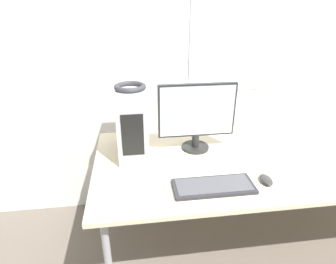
{
  "coord_description": "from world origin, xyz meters",
  "views": [
    {
      "loc": [
        -0.97,
        -0.99,
        1.63
      ],
      "look_at": [
        -0.77,
        0.47,
        0.94
      ],
      "focal_mm": 30.0,
      "sensor_mm": 36.0,
      "label": 1
    }
  ],
  "objects_px": {
    "pc_tower": "(132,122)",
    "monitor_main": "(197,115)",
    "keyboard": "(213,186)",
    "mouse": "(266,180)",
    "headphones": "(130,87)",
    "cell_phone": "(103,173)"
  },
  "relations": [
    {
      "from": "pc_tower",
      "to": "monitor_main",
      "type": "bearing_deg",
      "value": -1.26
    },
    {
      "from": "monitor_main",
      "to": "keyboard",
      "type": "distance_m",
      "value": 0.5
    },
    {
      "from": "mouse",
      "to": "monitor_main",
      "type": "bearing_deg",
      "value": 124.66
    },
    {
      "from": "headphones",
      "to": "keyboard",
      "type": "relative_size",
      "value": 0.44
    },
    {
      "from": "headphones",
      "to": "mouse",
      "type": "distance_m",
      "value": 0.93
    },
    {
      "from": "keyboard",
      "to": "mouse",
      "type": "xyz_separation_m",
      "value": [
        0.3,
        0.01,
        0.0
      ]
    },
    {
      "from": "mouse",
      "to": "keyboard",
      "type": "bearing_deg",
      "value": -177.42
    },
    {
      "from": "pc_tower",
      "to": "headphones",
      "type": "distance_m",
      "value": 0.23
    },
    {
      "from": "headphones",
      "to": "monitor_main",
      "type": "relative_size",
      "value": 0.38
    },
    {
      "from": "keyboard",
      "to": "cell_phone",
      "type": "bearing_deg",
      "value": 159.66
    },
    {
      "from": "keyboard",
      "to": "cell_phone",
      "type": "height_order",
      "value": "keyboard"
    },
    {
      "from": "keyboard",
      "to": "cell_phone",
      "type": "relative_size",
      "value": 2.95
    },
    {
      "from": "headphones",
      "to": "pc_tower",
      "type": "bearing_deg",
      "value": -90.0
    },
    {
      "from": "pc_tower",
      "to": "keyboard",
      "type": "bearing_deg",
      "value": -47.9
    },
    {
      "from": "keyboard",
      "to": "mouse",
      "type": "relative_size",
      "value": 4.06
    },
    {
      "from": "pc_tower",
      "to": "cell_phone",
      "type": "xyz_separation_m",
      "value": [
        -0.18,
        -0.23,
        -0.21
      ]
    },
    {
      "from": "keyboard",
      "to": "cell_phone",
      "type": "xyz_separation_m",
      "value": [
        -0.59,
        0.22,
        -0.01
      ]
    },
    {
      "from": "mouse",
      "to": "pc_tower",
      "type": "bearing_deg",
      "value": 148.16
    },
    {
      "from": "pc_tower",
      "to": "mouse",
      "type": "relative_size",
      "value": 3.99
    },
    {
      "from": "pc_tower",
      "to": "cell_phone",
      "type": "height_order",
      "value": "pc_tower"
    },
    {
      "from": "cell_phone",
      "to": "headphones",
      "type": "bearing_deg",
      "value": 65.55
    },
    {
      "from": "pc_tower",
      "to": "mouse",
      "type": "bearing_deg",
      "value": -31.84
    }
  ]
}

